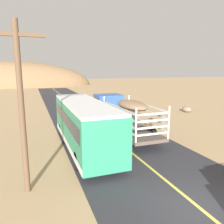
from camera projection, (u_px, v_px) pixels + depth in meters
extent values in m
plane|color=tan|center=(201.00, 210.00, 8.55)|extent=(240.00, 240.00, 0.00)
cube|color=#2D2D33|center=(201.00, 209.00, 8.55)|extent=(8.00, 120.00, 0.02)
cube|color=#D8CC4C|center=(201.00, 209.00, 8.55)|extent=(0.16, 117.60, 0.00)
cube|color=#3359A5|center=(108.00, 106.00, 21.90)|extent=(2.50, 2.20, 2.20)
cube|color=#192333|center=(108.00, 101.00, 21.82)|extent=(2.53, 1.54, 0.70)
cube|color=brown|center=(131.00, 130.00, 17.14)|extent=(2.50, 6.40, 0.24)
cylinder|color=silver|center=(104.00, 109.00, 19.39)|extent=(0.12, 0.12, 2.20)
cylinder|color=silver|center=(129.00, 107.00, 20.20)|extent=(0.12, 0.12, 2.20)
cylinder|color=silver|center=(136.00, 126.00, 13.61)|extent=(0.12, 0.12, 2.20)
cylinder|color=silver|center=(169.00, 122.00, 14.42)|extent=(0.12, 0.12, 2.20)
cube|color=silver|center=(117.00, 124.00, 16.62)|extent=(0.08, 6.30, 0.12)
cube|color=silver|center=(145.00, 122.00, 17.44)|extent=(0.08, 6.30, 0.12)
cube|color=silver|center=(153.00, 134.00, 14.12)|extent=(2.40, 0.08, 0.12)
cube|color=silver|center=(117.00, 119.00, 16.54)|extent=(0.08, 6.30, 0.12)
cube|color=silver|center=(146.00, 116.00, 17.36)|extent=(0.08, 6.30, 0.12)
cube|color=silver|center=(153.00, 127.00, 14.04)|extent=(2.40, 0.08, 0.12)
cube|color=silver|center=(117.00, 113.00, 16.45)|extent=(0.08, 6.30, 0.12)
cube|color=silver|center=(146.00, 111.00, 17.27)|extent=(0.08, 6.30, 0.12)
cube|color=silver|center=(153.00, 121.00, 13.95)|extent=(2.40, 0.08, 0.12)
cube|color=silver|center=(117.00, 107.00, 16.37)|extent=(0.08, 6.30, 0.12)
cube|color=silver|center=(146.00, 105.00, 17.19)|extent=(0.08, 6.30, 0.12)
cube|color=silver|center=(153.00, 114.00, 13.87)|extent=(2.40, 0.08, 0.12)
ellipsoid|color=#8C6B4C|center=(132.00, 105.00, 16.76)|extent=(1.75, 3.84, 0.70)
cylinder|color=black|center=(98.00, 119.00, 21.77)|extent=(0.32, 1.10, 1.10)
cylinder|color=black|center=(119.00, 117.00, 22.51)|extent=(0.32, 1.10, 1.10)
cylinder|color=black|center=(125.00, 138.00, 15.62)|extent=(0.32, 1.10, 1.10)
cylinder|color=black|center=(152.00, 135.00, 16.36)|extent=(0.32, 1.10, 1.10)
cube|color=#2D8C66|center=(84.00, 124.00, 14.97)|extent=(2.50, 10.00, 2.70)
cube|color=white|center=(83.00, 103.00, 14.69)|extent=(2.45, 9.80, 0.16)
cube|color=#192333|center=(84.00, 117.00, 14.88)|extent=(2.54, 9.20, 0.80)
cube|color=silver|center=(84.00, 140.00, 15.18)|extent=(2.53, 9.80, 0.36)
cylinder|color=black|center=(62.00, 130.00, 17.81)|extent=(0.30, 1.00, 1.00)
cylinder|color=black|center=(88.00, 128.00, 18.56)|extent=(0.30, 1.00, 1.00)
cylinder|color=black|center=(78.00, 161.00, 11.83)|extent=(0.30, 1.00, 1.00)
cylinder|color=black|center=(116.00, 155.00, 12.57)|extent=(0.30, 1.00, 1.00)
cylinder|color=brown|center=(22.00, 111.00, 9.16)|extent=(0.24, 0.24, 7.30)
cube|color=brown|center=(16.00, 34.00, 8.58)|extent=(2.20, 0.14, 0.14)
ellipsoid|color=#84705B|center=(187.00, 109.00, 28.03)|extent=(1.07, 1.34, 0.77)
ellipsoid|color=olive|center=(13.00, 86.00, 70.63)|extent=(50.30, 18.28, 15.95)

